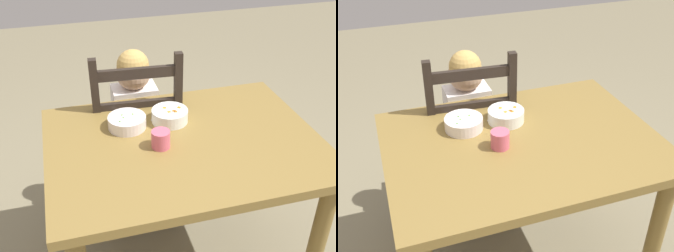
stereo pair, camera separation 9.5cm
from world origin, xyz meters
TOP-DOWN VIEW (x-y plane):
  - dining_table at (0.00, 0.00)m, footprint 1.12×0.83m
  - dining_chair at (-0.11, 0.46)m, footprint 0.45×0.45m
  - child_figure at (-0.11, 0.46)m, footprint 0.32×0.31m
  - bowl_of_peas at (-0.20, 0.16)m, footprint 0.16×0.16m
  - bowl_of_carrots at (-0.02, 0.16)m, footprint 0.16×0.16m
  - spoon at (-0.06, 0.16)m, footprint 0.11×0.11m
  - drinking_cup at (-0.10, -0.02)m, footprint 0.07×0.07m

SIDE VIEW (x-z plane):
  - dining_chair at x=-0.11m, z-range -0.03..0.98m
  - dining_table at x=0.00m, z-range 0.25..1.00m
  - child_figure at x=-0.11m, z-range 0.16..1.12m
  - spoon at x=-0.06m, z-range 0.75..0.76m
  - bowl_of_peas at x=-0.20m, z-range 0.75..0.81m
  - bowl_of_carrots at x=-0.02m, z-range 0.75..0.81m
  - drinking_cup at x=-0.10m, z-range 0.75..0.82m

